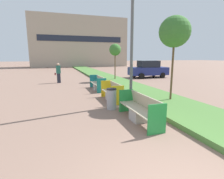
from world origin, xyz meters
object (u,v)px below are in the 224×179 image
(bench_yellow_frame, at_px, (112,94))
(sapling_tree_near, at_px, (175,32))
(bench_teal_frame, at_px, (98,84))
(street_lamp_post, at_px, (132,15))
(bench_green_frame, at_px, (140,111))
(litter_bin, at_px, (111,99))
(sapling_tree_far, at_px, (115,50))
(parked_car_distant, at_px, (148,69))
(pedestrian_walking, at_px, (58,73))

(bench_yellow_frame, bearing_deg, sapling_tree_near, -27.31)
(bench_teal_frame, bearing_deg, street_lamp_post, -81.80)
(bench_green_frame, bearing_deg, sapling_tree_near, 34.38)
(bench_teal_frame, distance_m, litter_bin, 4.73)
(bench_green_frame, xyz_separation_m, street_lamp_post, (0.61, 2.16, 3.77))
(litter_bin, distance_m, sapling_tree_far, 9.55)
(street_lamp_post, xyz_separation_m, sapling_tree_near, (2.04, -0.35, -0.71))
(street_lamp_post, height_order, parked_car_distant, street_lamp_post)
(bench_green_frame, bearing_deg, bench_yellow_frame, 90.09)
(street_lamp_post, xyz_separation_m, parked_car_distant, (6.38, 9.54, -3.23))
(bench_green_frame, xyz_separation_m, bench_yellow_frame, (-0.00, 3.18, -0.01))
(bench_yellow_frame, relative_size, sapling_tree_near, 0.48)
(parked_car_distant, bearing_deg, sapling_tree_near, -110.08)
(bench_green_frame, relative_size, pedestrian_walking, 1.38)
(street_lamp_post, bearing_deg, bench_teal_frame, 98.20)
(litter_bin, height_order, sapling_tree_near, sapling_tree_near)
(litter_bin, height_order, street_lamp_post, street_lamp_post)
(bench_yellow_frame, height_order, litter_bin, bench_yellow_frame)
(litter_bin, distance_m, sapling_tree_near, 4.35)
(litter_bin, xyz_separation_m, street_lamp_post, (1.14, 0.47, 3.68))
(litter_bin, bearing_deg, sapling_tree_far, 69.89)
(bench_green_frame, xyz_separation_m, bench_teal_frame, (-0.00, 6.39, -0.00))
(bench_green_frame, distance_m, parked_car_distant, 13.63)
(street_lamp_post, relative_size, sapling_tree_far, 2.16)
(bench_yellow_frame, bearing_deg, litter_bin, -109.36)
(bench_green_frame, height_order, sapling_tree_far, sapling_tree_far)
(sapling_tree_near, relative_size, sapling_tree_far, 1.20)
(bench_teal_frame, distance_m, pedestrian_walking, 4.96)
(bench_green_frame, distance_m, litter_bin, 1.78)
(bench_green_frame, height_order, parked_car_distant, parked_car_distant)
(bench_green_frame, xyz_separation_m, litter_bin, (-0.53, 1.69, 0.09))
(bench_yellow_frame, height_order, sapling_tree_near, sapling_tree_near)
(sapling_tree_near, height_order, sapling_tree_far, sapling_tree_near)
(litter_bin, bearing_deg, bench_yellow_frame, 70.64)
(litter_bin, xyz_separation_m, sapling_tree_near, (3.18, 0.12, 2.97))
(sapling_tree_far, bearing_deg, bench_teal_frame, -123.65)
(bench_yellow_frame, height_order, parked_car_distant, parked_car_distant)
(street_lamp_post, bearing_deg, sapling_tree_far, 76.05)
(bench_green_frame, bearing_deg, parked_car_distant, 59.15)
(sapling_tree_near, bearing_deg, parked_car_distant, 66.31)
(bench_yellow_frame, bearing_deg, pedestrian_walking, 108.83)
(pedestrian_walking, xyz_separation_m, parked_car_distant, (9.53, 1.08, 0.02))
(bench_green_frame, height_order, street_lamp_post, street_lamp_post)
(bench_yellow_frame, relative_size, bench_teal_frame, 0.86)
(pedestrian_walking, height_order, parked_car_distant, parked_car_distant)
(litter_bin, bearing_deg, street_lamp_post, 22.32)
(street_lamp_post, distance_m, sapling_tree_far, 8.55)
(bench_teal_frame, distance_m, street_lamp_post, 5.70)
(parked_car_distant, bearing_deg, bench_yellow_frame, -125.78)
(bench_yellow_frame, distance_m, street_lamp_post, 3.96)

